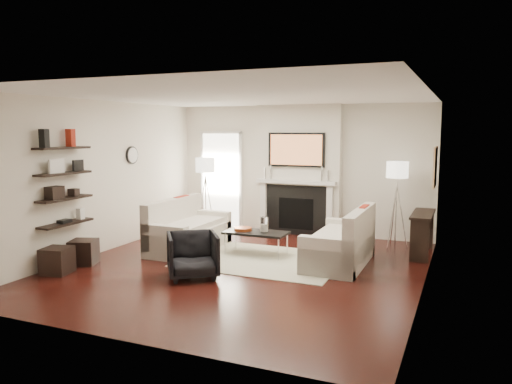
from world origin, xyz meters
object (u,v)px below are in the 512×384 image
at_px(armchair, 193,253).
at_px(ottoman_near, 84,252).
at_px(loveseat_right_base, 339,251).
at_px(lamp_left_shade, 205,165).
at_px(coffee_table, 256,233).
at_px(loveseat_left_base, 189,238).
at_px(lamp_right_shade, 397,170).

xyz_separation_m(armchair, ottoman_near, (-2.02, -0.06, -0.17)).
bearing_deg(loveseat_right_base, armchair, -139.03).
relative_size(armchair, lamp_left_shade, 1.84).
relative_size(loveseat_right_base, coffee_table, 1.64).
distance_m(armchair, lamp_left_shade, 3.45).
xyz_separation_m(lamp_left_shade, ottoman_near, (-0.62, -3.02, -1.25)).
relative_size(loveseat_left_base, armchair, 2.44).
bearing_deg(lamp_left_shade, loveseat_left_base, -72.66).
bearing_deg(armchair, lamp_left_shade, 79.01).
height_order(loveseat_left_base, loveseat_right_base, same).
distance_m(armchair, ottoman_near, 2.03).
bearing_deg(lamp_right_shade, loveseat_left_base, -152.98).
relative_size(armchair, ottoman_near, 1.84).
distance_m(loveseat_left_base, lamp_right_shade, 4.05).
relative_size(loveseat_right_base, lamp_right_shade, 4.50).
bearing_deg(lamp_right_shade, loveseat_right_base, -112.31).
bearing_deg(loveseat_left_base, ottoman_near, -125.12).
xyz_separation_m(loveseat_right_base, ottoman_near, (-3.84, -1.64, -0.01)).
xyz_separation_m(armchair, lamp_right_shade, (2.50, 3.23, 1.08)).
xyz_separation_m(loveseat_left_base, ottoman_near, (-1.08, -1.54, -0.01)).
bearing_deg(loveseat_left_base, loveseat_right_base, 2.18).
distance_m(loveseat_left_base, ottoman_near, 1.88).
bearing_deg(coffee_table, lamp_right_shade, 37.29).
bearing_deg(loveseat_left_base, lamp_right_shade, 27.02).
bearing_deg(loveseat_right_base, loveseat_left_base, -177.82).
bearing_deg(lamp_right_shade, coffee_table, -142.71).
relative_size(lamp_left_shade, ottoman_near, 1.00).
bearing_deg(ottoman_near, loveseat_right_base, 23.15).
height_order(loveseat_left_base, lamp_left_shade, lamp_left_shade).
height_order(armchair, lamp_right_shade, lamp_right_shade).
bearing_deg(lamp_left_shade, coffee_table, -38.07).
xyz_separation_m(loveseat_left_base, lamp_right_shade, (3.44, 1.75, 1.24)).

